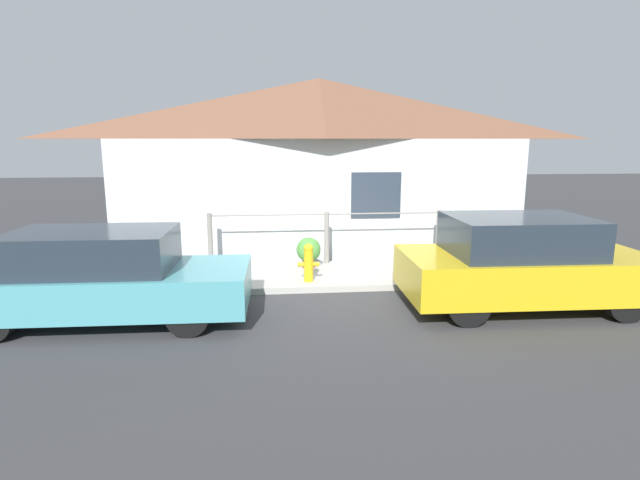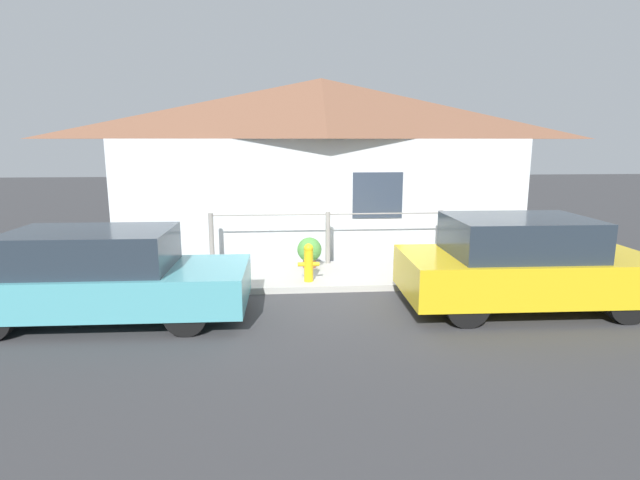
{
  "view_description": "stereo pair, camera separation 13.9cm",
  "coord_description": "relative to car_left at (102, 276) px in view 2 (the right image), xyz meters",
  "views": [
    {
      "loc": [
        -1.15,
        -8.44,
        2.65
      ],
      "look_at": [
        -0.28,
        0.3,
        0.9
      ],
      "focal_mm": 28.0,
      "sensor_mm": 36.0,
      "label": 1
    },
    {
      "loc": [
        -1.01,
        -8.45,
        2.65
      ],
      "look_at": [
        -0.28,
        0.3,
        0.9
      ],
      "focal_mm": 28.0,
      "sensor_mm": 36.0,
      "label": 2
    }
  ],
  "objects": [
    {
      "name": "ground_plane",
      "position": [
        3.65,
        1.06,
        -0.68
      ],
      "size": [
        60.0,
        60.0,
        0.0
      ],
      "primitive_type": "plane",
      "color": "#38383A"
    },
    {
      "name": "sidewalk",
      "position": [
        3.65,
        2.0,
        -0.62
      ],
      "size": [
        24.0,
        1.88,
        0.11
      ],
      "color": "#B2AFA8",
      "rests_on": "ground_plane"
    },
    {
      "name": "house",
      "position": [
        3.65,
        4.34,
        2.5
      ],
      "size": [
        9.54,
        2.23,
        4.05
      ],
      "color": "silver",
      "rests_on": "ground_plane"
    },
    {
      "name": "fence",
      "position": [
        3.65,
        2.79,
        0.04
      ],
      "size": [
        4.9,
        0.1,
        1.09
      ],
      "color": "gray",
      "rests_on": "sidewalk"
    },
    {
      "name": "car_left",
      "position": [
        0.0,
        0.0,
        0.0
      ],
      "size": [
        4.2,
        1.71,
        1.37
      ],
      "rotation": [
        0.0,
        0.0,
        -0.02
      ],
      "color": "teal",
      "rests_on": "ground_plane"
    },
    {
      "name": "car_right",
      "position": [
        6.5,
        0.0,
        0.05
      ],
      "size": [
        3.93,
        1.86,
        1.48
      ],
      "rotation": [
        0.0,
        0.0,
        -0.02
      ],
      "color": "gold",
      "rests_on": "ground_plane"
    },
    {
      "name": "fire_hydrant",
      "position": [
        3.16,
        1.44,
        -0.19
      ],
      "size": [
        0.4,
        0.18,
        0.71
      ],
      "color": "yellow",
      "rests_on": "sidewalk"
    },
    {
      "name": "potted_plant_near_hydrant",
      "position": [
        3.24,
        2.46,
        -0.22
      ],
      "size": [
        0.5,
        0.5,
        0.62
      ],
      "color": "#9E5638",
      "rests_on": "sidewalk"
    }
  ]
}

